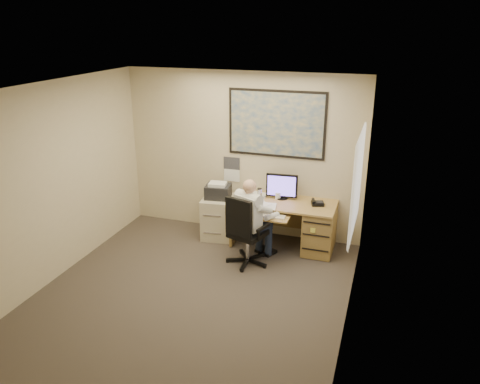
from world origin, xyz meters
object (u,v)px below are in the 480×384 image
(filing_cabinet, at_px, (219,213))
(office_chair, at_px, (248,245))
(desk, at_px, (304,222))
(person, at_px, (249,222))

(filing_cabinet, bearing_deg, office_chair, -53.32)
(desk, bearing_deg, person, -134.54)
(filing_cabinet, relative_size, person, 0.73)
(filing_cabinet, relative_size, office_chair, 0.88)
(office_chair, height_order, person, person)
(office_chair, bearing_deg, person, 118.19)
(filing_cabinet, height_order, person, person)
(desk, height_order, office_chair, desk)
(desk, relative_size, office_chair, 1.47)
(office_chair, bearing_deg, filing_cabinet, 151.45)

